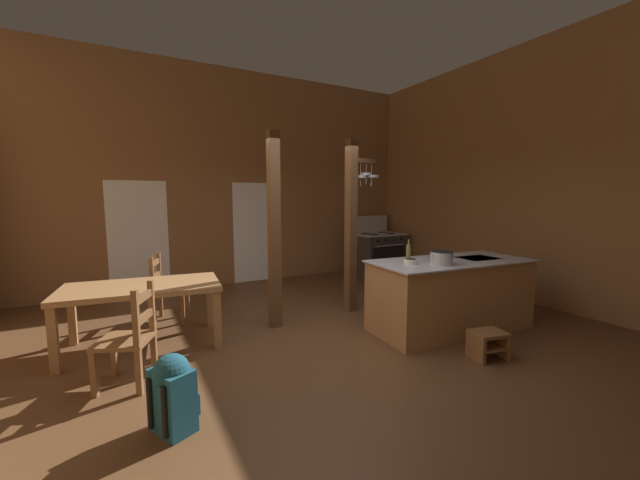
% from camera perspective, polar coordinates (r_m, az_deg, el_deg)
% --- Properties ---
extents(ground_plane, '(8.61, 8.29, 0.10)m').
position_cam_1_polar(ground_plane, '(4.44, 0.73, -17.17)').
color(ground_plane, brown).
extents(wall_back, '(8.61, 0.14, 4.25)m').
position_cam_1_polar(wall_back, '(7.64, -13.57, 9.33)').
color(wall_back, brown).
rests_on(wall_back, ground_plane).
extents(wall_right, '(0.14, 8.29, 4.25)m').
position_cam_1_polar(wall_right, '(6.95, 31.09, 8.86)').
color(wall_right, brown).
rests_on(wall_right, ground_plane).
extents(glazed_door_back_left, '(1.00, 0.01, 2.05)m').
position_cam_1_polar(glazed_door_back_left, '(7.33, -26.56, 0.30)').
color(glazed_door_back_left, white).
rests_on(glazed_door_back_left, ground_plane).
extents(glazed_panel_back_right, '(0.84, 0.01, 2.05)m').
position_cam_1_polar(glazed_panel_back_right, '(7.70, -10.40, 1.17)').
color(glazed_panel_back_right, white).
rests_on(glazed_panel_back_right, ground_plane).
extents(kitchen_island, '(2.23, 1.12, 0.93)m').
position_cam_1_polar(kitchen_island, '(5.18, 19.70, -8.06)').
color(kitchen_island, '#9E7044').
rests_on(kitchen_island, ground_plane).
extents(stove_range, '(1.18, 0.87, 1.32)m').
position_cam_1_polar(stove_range, '(8.49, 9.02, -2.00)').
color(stove_range, '#323232').
rests_on(stove_range, ground_plane).
extents(support_post_with_pot_rack, '(0.60, 0.25, 2.60)m').
position_cam_1_polar(support_post_with_pot_rack, '(5.54, 5.13, 3.12)').
color(support_post_with_pot_rack, brown).
rests_on(support_post_with_pot_rack, ground_plane).
extents(support_post_center, '(0.14, 0.14, 2.60)m').
position_cam_1_polar(support_post_center, '(4.86, -7.19, 1.37)').
color(support_post_center, brown).
rests_on(support_post_center, ground_plane).
extents(step_stool, '(0.41, 0.35, 0.30)m').
position_cam_1_polar(step_stool, '(4.50, 24.85, -14.36)').
color(step_stool, brown).
rests_on(step_stool, ground_plane).
extents(dining_table, '(1.78, 1.07, 0.74)m').
position_cam_1_polar(dining_table, '(4.74, -26.09, -7.39)').
color(dining_table, '#9E7044').
rests_on(dining_table, ground_plane).
extents(ladderback_chair_near_window, '(0.58, 0.58, 0.95)m').
position_cam_1_polar(ladderback_chair_near_window, '(3.90, -27.61, -13.47)').
color(ladderback_chair_near_window, brown).
rests_on(ladderback_chair_near_window, ground_plane).
extents(ladderback_chair_by_post, '(0.56, 0.56, 0.95)m').
position_cam_1_polar(ladderback_chair_by_post, '(5.65, -22.91, -7.11)').
color(ladderback_chair_by_post, brown).
rests_on(ladderback_chair_by_post, ground_plane).
extents(backpack, '(0.37, 0.38, 0.60)m').
position_cam_1_polar(backpack, '(3.13, -22.14, -21.02)').
color(backpack, '#194756').
rests_on(backpack, ground_plane).
extents(stockpot_on_counter, '(0.35, 0.28, 0.17)m').
position_cam_1_polar(stockpot_on_counter, '(4.71, 18.51, -2.64)').
color(stockpot_on_counter, '#A8AAB2').
rests_on(stockpot_on_counter, kitchen_island).
extents(mixing_bowl_on_counter, '(0.17, 0.17, 0.06)m').
position_cam_1_polar(mixing_bowl_on_counter, '(4.66, 14.06, -3.27)').
color(mixing_bowl_on_counter, silver).
rests_on(mixing_bowl_on_counter, kitchen_island).
extents(bottle_tall_on_counter, '(0.06, 0.06, 0.28)m').
position_cam_1_polar(bottle_tall_on_counter, '(4.92, 13.71, -1.80)').
color(bottle_tall_on_counter, brown).
rests_on(bottle_tall_on_counter, kitchen_island).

